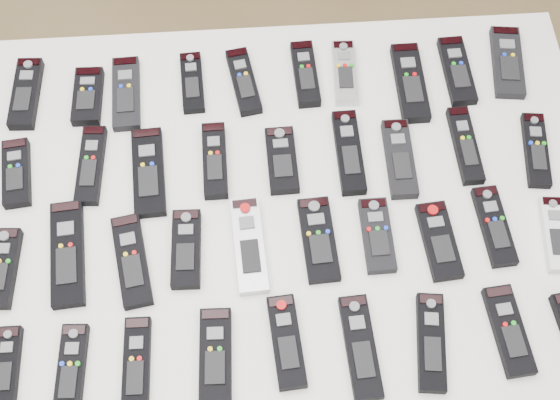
{
  "coord_description": "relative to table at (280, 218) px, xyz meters",
  "views": [
    {
      "loc": [
        -0.02,
        -0.57,
        2.11
      ],
      "look_at": [
        0.03,
        0.12,
        0.8
      ],
      "focal_mm": 50.0,
      "sensor_mm": 36.0,
      "label": 1
    }
  ],
  "objects": [
    {
      "name": "remote_25",
      "position": [
        0.18,
        -0.08,
        0.07
      ],
      "size": [
        0.06,
        0.15,
        0.02
      ],
      "primitive_type": "cube",
      "rotation": [
        0.0,
        0.0,
        0.01
      ],
      "color": "black",
      "rests_on": "table"
    },
    {
      "name": "remote_27",
      "position": [
        0.4,
        -0.08,
        0.07
      ],
      "size": [
        0.06,
        0.17,
        0.02
      ],
      "primitive_type": "cube",
      "rotation": [
        0.0,
        0.0,
        0.07
      ],
      "color": "black",
      "rests_on": "table"
    },
    {
      "name": "remote_23",
      "position": [
        -0.06,
        -0.09,
        0.07
      ],
      "size": [
        0.06,
        0.19,
        0.02
      ],
      "primitive_type": "cube",
      "rotation": [
        0.0,
        0.0,
        0.05
      ],
      "color": "#B7B7BC",
      "rests_on": "table"
    },
    {
      "name": "remote_36",
      "position": [
        0.39,
        -0.28,
        0.07
      ],
      "size": [
        0.07,
        0.17,
        0.02
      ],
      "primitive_type": "cube",
      "rotation": [
        0.0,
        0.0,
        0.09
      ],
      "color": "black",
      "rests_on": "table"
    },
    {
      "name": "remote_20",
      "position": [
        -0.4,
        -0.08,
        0.07
      ],
      "size": [
        0.07,
        0.21,
        0.02
      ],
      "primitive_type": "cube",
      "rotation": [
        0.0,
        0.0,
        0.08
      ],
      "color": "black",
      "rests_on": "table"
    },
    {
      "name": "remote_0",
      "position": [
        -0.51,
        0.29,
        0.07
      ],
      "size": [
        0.06,
        0.17,
        0.02
      ],
      "primitive_type": "cube",
      "rotation": [
        0.0,
        0.0,
        -0.05
      ],
      "color": "black",
      "rests_on": "table"
    },
    {
      "name": "remote_2",
      "position": [
        -0.3,
        0.27,
        0.07
      ],
      "size": [
        0.06,
        0.18,
        0.02
      ],
      "primitive_type": "cube",
      "rotation": [
        0.0,
        0.0,
        0.03
      ],
      "color": "black",
      "rests_on": "table"
    },
    {
      "name": "remote_9",
      "position": [
        0.5,
        0.3,
        0.07
      ],
      "size": [
        0.08,
        0.18,
        0.02
      ],
      "primitive_type": "cube",
      "rotation": [
        0.0,
        0.0,
        -0.12
      ],
      "color": "black",
      "rests_on": "table"
    },
    {
      "name": "remote_30",
      "position": [
        -0.38,
        -0.3,
        0.07
      ],
      "size": [
        0.05,
        0.16,
        0.02
      ],
      "primitive_type": "cube",
      "rotation": [
        0.0,
        0.0,
        -0.05
      ],
      "color": "black",
      "rests_on": "table"
    },
    {
      "name": "remote_13",
      "position": [
        -0.12,
        0.1,
        0.07
      ],
      "size": [
        0.05,
        0.16,
        0.02
      ],
      "primitive_type": "cube",
      "rotation": [
        0.0,
        0.0,
        0.01
      ],
      "color": "black",
      "rests_on": "table"
    },
    {
      "name": "ground",
      "position": [
        -0.03,
        -0.12,
        -0.72
      ],
      "size": [
        4.0,
        4.0,
        0.0
      ],
      "primitive_type": "plane",
      "color": "olive",
      "rests_on": "ground"
    },
    {
      "name": "remote_12",
      "position": [
        -0.25,
        0.08,
        0.07
      ],
      "size": [
        0.07,
        0.2,
        0.02
      ],
      "primitive_type": "cube",
      "rotation": [
        0.0,
        0.0,
        0.05
      ],
      "color": "black",
      "rests_on": "table"
    },
    {
      "name": "remote_8",
      "position": [
        0.39,
        0.29,
        0.07
      ],
      "size": [
        0.06,
        0.17,
        0.02
      ],
      "primitive_type": "cube",
      "rotation": [
        0.0,
        0.0,
        0.03
      ],
      "color": "black",
      "rests_on": "table"
    },
    {
      "name": "remote_28",
      "position": [
        0.51,
        -0.1,
        0.07
      ],
      "size": [
        0.06,
        0.16,
        0.02
      ],
      "primitive_type": "cube",
      "rotation": [
        0.0,
        0.0,
        -0.1
      ],
      "color": "silver",
      "rests_on": "table"
    },
    {
      "name": "remote_34",
      "position": [
        0.12,
        -0.29,
        0.07
      ],
      "size": [
        0.06,
        0.19,
        0.02
      ],
      "primitive_type": "cube",
      "rotation": [
        0.0,
        0.0,
        0.05
      ],
      "color": "black",
      "rests_on": "table"
    },
    {
      "name": "remote_6",
      "position": [
        0.16,
        0.3,
        0.07
      ],
      "size": [
        0.05,
        0.16,
        0.02
      ],
      "primitive_type": "cube",
      "rotation": [
        0.0,
        0.0,
        -0.04
      ],
      "color": "#B7B7BC",
      "rests_on": "table"
    },
    {
      "name": "remote_21",
      "position": [
        -0.28,
        -0.1,
        0.07
      ],
      "size": [
        0.08,
        0.19,
        0.02
      ],
      "primitive_type": "cube",
      "rotation": [
        0.0,
        0.0,
        0.16
      ],
      "color": "black",
      "rests_on": "table"
    },
    {
      "name": "remote_15",
      "position": [
        0.14,
        0.1,
        0.07
      ],
      "size": [
        0.05,
        0.18,
        0.02
      ],
      "primitive_type": "cube",
      "rotation": [
        0.0,
        0.0,
        0.02
      ],
      "color": "black",
      "rests_on": "table"
    },
    {
      "name": "remote_29",
      "position": [
        -0.49,
        -0.29,
        0.07
      ],
      "size": [
        0.04,
        0.14,
        0.02
      ],
      "primitive_type": "cube",
      "rotation": [
        0.0,
        0.0,
        -0.01
      ],
      "color": "black",
      "rests_on": "table"
    },
    {
      "name": "remote_18",
      "position": [
        0.52,
        0.08,
        0.07
      ],
      "size": [
        0.06,
        0.17,
        0.02
      ],
      "primitive_type": "cube",
      "rotation": [
        0.0,
        0.0,
        -0.12
      ],
      "color": "black",
      "rests_on": "table"
    },
    {
      "name": "remote_35",
      "position": [
        0.25,
        -0.29,
        0.07
      ],
      "size": [
        0.07,
        0.18,
        0.02
      ],
      "primitive_type": "cube",
      "rotation": [
        0.0,
        0.0,
        -0.12
      ],
      "color": "black",
      "rests_on": "table"
    },
    {
      "name": "table",
      "position": [
        0.0,
        0.0,
        0.0
      ],
      "size": [
        1.25,
        0.88,
        0.78
      ],
      "color": "white",
      "rests_on": "ground"
    },
    {
      "name": "remote_22",
      "position": [
        -0.18,
        -0.09,
        0.07
      ],
      "size": [
        0.06,
        0.16,
        0.02
      ],
      "primitive_type": "cube",
      "rotation": [
        0.0,
        0.0,
        -0.03
      ],
      "color": "black",
      "rests_on": "table"
    },
    {
      "name": "remote_10",
      "position": [
        -0.51,
        0.1,
        0.07
      ],
      "size": [
        0.07,
        0.15,
        0.02
      ],
      "primitive_type": "cube",
      "rotation": [
        0.0,
        0.0,
        0.11
      ],
      "color": "black",
      "rests_on": "table"
    },
    {
      "name": "remote_14",
      "position": [
        0.01,
        0.09,
        0.07
      ],
      "size": [
        0.06,
        0.14,
        0.02
      ],
      "primitive_type": "cube",
      "rotation": [
        0.0,
        0.0,
        0.02
      ],
      "color": "black",
      "rests_on": "table"
    },
    {
      "name": "remote_17",
      "position": [
        0.38,
        0.1,
        0.07
      ],
      "size": [
        0.05,
        0.17,
        0.02
      ],
      "primitive_type": "cube",
      "rotation": [
        0.0,
        0.0,
        0.03
      ],
      "color": "black",
      "rests_on": "table"
    },
    {
      "name": "remote_24",
      "position": [
        0.07,
        -0.08,
        0.07
      ],
      "size": [
        0.07,
        0.17,
        0.02
      ],
      "primitive_type": "cube",
      "rotation": [
        0.0,
        0.0,
        0.05
      ],
      "color": "black",
      "rests_on": "table"
    },
    {
      "name": "remote_26",
      "position": [
        0.29,
        -0.1,
        0.07
      ],
      "size": [
        0.07,
        0.16,
        0.02
      ],
      "primitive_type": "cube",
      "rotation": [
        0.0,
        0.0,
        0.08
      ],
      "color": "black",
      "rests_on": "table"
    },
    {
      "name": "remote_31",
      "position": [
        -0.27,
        -0.3,
        0.07
      ],
      "size": [
        0.05,
        0.17,
        0.02
      ],
      "primitive_type": "cube",
      "rotation": [
        0.0,
        0.0,
        -0.02
      ],
      "color": "black",
      "rests_on": "table"
    },
    {
      "name": "remote_11",
      "position": [
        -0.37,
        0.11,
        0.07
      ],
      "size": [
        0.06,
        0.17,
        0.02
      ],
      "primitive_type": "cube",
      "rotation": [
        0.0,
        0.0,
        -0.06
      ],
      "color": "black",
      "rests_on": "table"
    },
    {
      "name": "remote_3",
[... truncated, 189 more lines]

